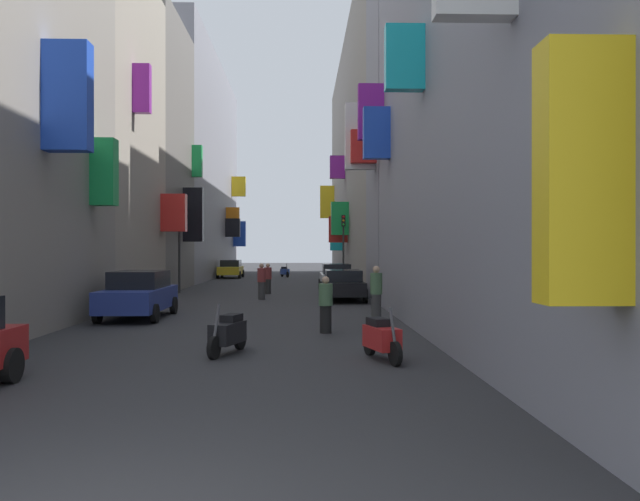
% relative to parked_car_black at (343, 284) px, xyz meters
% --- Properties ---
extents(ground_plane, '(140.00, 140.00, 0.00)m').
position_rel_parked_car_black_xyz_m(ground_plane, '(-3.66, 7.26, -0.73)').
color(ground_plane, '#2D2D30').
extents(building_left_mid_b, '(7.19, 8.32, 14.44)m').
position_rel_parked_car_black_xyz_m(building_left_mid_b, '(-11.66, -0.50, 6.49)').
color(building_left_mid_b, '#9E9384').
rests_on(building_left_mid_b, ground).
extents(building_left_mid_c, '(7.12, 8.20, 15.29)m').
position_rel_parked_car_black_xyz_m(building_left_mid_c, '(-11.65, 7.76, 6.91)').
color(building_left_mid_c, slate).
rests_on(building_left_mid_c, ground).
extents(building_left_far, '(7.36, 25.40, 17.96)m').
position_rel_parked_car_black_xyz_m(building_left_far, '(-11.66, 24.57, 8.24)').
color(building_left_far, gray).
rests_on(building_left_far, ground).
extents(building_right_near, '(7.20, 20.45, 16.46)m').
position_rel_parked_car_black_xyz_m(building_right_near, '(4.33, -12.52, 7.50)').
color(building_right_near, gray).
rests_on(building_right_near, ground).
extents(building_right_mid_b, '(7.30, 4.93, 17.30)m').
position_rel_parked_car_black_xyz_m(building_right_mid_b, '(4.32, 0.33, 7.91)').
color(building_right_mid_b, gray).
rests_on(building_right_mid_b, ground).
extents(building_right_mid_c, '(7.39, 34.46, 18.07)m').
position_rel_parked_car_black_xyz_m(building_right_mid_c, '(4.33, 20.03, 8.30)').
color(building_right_mid_c, gray).
rests_on(building_right_mid_c, ground).
extents(parked_car_black, '(1.92, 4.31, 1.37)m').
position_rel_parked_car_black_xyz_m(parked_car_black, '(0.00, 0.00, 0.00)').
color(parked_car_black, black).
rests_on(parked_car_black, ground).
extents(parked_car_blue, '(1.94, 4.25, 1.56)m').
position_rel_parked_car_black_xyz_m(parked_car_blue, '(-7.24, -6.85, 0.08)').
color(parked_car_blue, navy).
rests_on(parked_car_blue, ground).
extents(parked_car_yellow, '(1.87, 3.92, 1.43)m').
position_rel_parked_car_black_xyz_m(parked_car_yellow, '(-7.54, 22.07, 0.02)').
color(parked_car_yellow, gold).
rests_on(parked_car_yellow, ground).
extents(parked_car_white, '(1.84, 4.27, 1.50)m').
position_rel_parked_car_black_xyz_m(parked_car_white, '(0.04, 6.27, 0.05)').
color(parked_car_white, white).
rests_on(parked_car_white, ground).
extents(scooter_red, '(0.72, 1.73, 1.13)m').
position_rel_parked_car_black_xyz_m(scooter_red, '(-0.19, -14.84, -0.27)').
color(scooter_red, red).
rests_on(scooter_red, ground).
extents(scooter_blue, '(0.80, 1.83, 1.13)m').
position_rel_parked_car_black_xyz_m(scooter_blue, '(-3.25, 23.23, -0.27)').
color(scooter_blue, '#2D4CAD').
rests_on(scooter_blue, ground).
extents(scooter_black, '(0.75, 1.74, 1.13)m').
position_rel_parked_car_black_xyz_m(scooter_black, '(-3.43, -14.01, -0.27)').
color(scooter_black, black).
rests_on(scooter_black, ground).
extents(pedestrian_crossing, '(0.52, 0.52, 1.75)m').
position_rel_parked_car_black_xyz_m(pedestrian_crossing, '(0.55, -7.88, 0.15)').
color(pedestrian_crossing, '#3A3A3A').
rests_on(pedestrian_crossing, ground).
extents(pedestrian_near_left, '(0.52, 0.52, 1.56)m').
position_rel_parked_car_black_xyz_m(pedestrian_near_left, '(-3.57, 4.20, 0.04)').
color(pedestrian_near_left, '#292929').
rests_on(pedestrian_near_left, ground).
extents(pedestrian_near_right, '(0.39, 0.39, 1.55)m').
position_rel_parked_car_black_xyz_m(pedestrian_near_right, '(-1.17, -10.71, 0.04)').
color(pedestrian_near_right, black).
rests_on(pedestrian_near_right, ground).
extents(pedestrian_mid_street, '(0.49, 0.49, 1.64)m').
position_rel_parked_car_black_xyz_m(pedestrian_mid_street, '(-3.66, 0.66, 0.09)').
color(pedestrian_mid_street, '#383838').
rests_on(pedestrian_mid_street, ground).
extents(traffic_light_near_corner, '(0.26, 0.34, 4.54)m').
position_rel_parked_car_black_xyz_m(traffic_light_near_corner, '(0.89, 12.93, 2.34)').
color(traffic_light_near_corner, '#2D2D2D').
rests_on(traffic_light_near_corner, ground).
extents(traffic_light_far_corner, '(0.26, 0.34, 4.73)m').
position_rel_parked_car_black_xyz_m(traffic_light_far_corner, '(-8.28, 5.18, 2.46)').
color(traffic_light_far_corner, '#2D2D2D').
rests_on(traffic_light_far_corner, ground).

